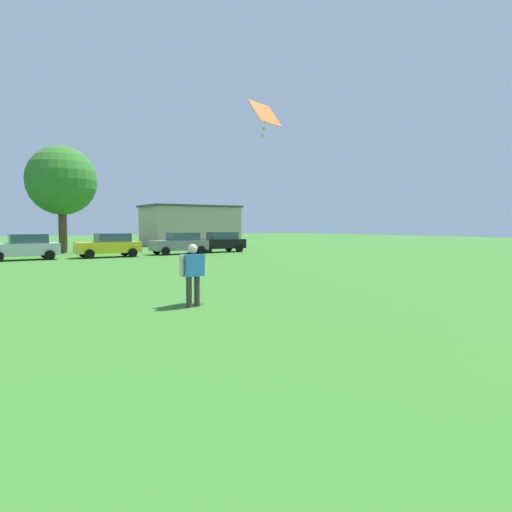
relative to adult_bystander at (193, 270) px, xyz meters
name	(u,v)px	position (x,y,z in m)	size (l,w,h in m)	color
ground_plane	(38,267)	(-1.87, 15.31, -1.03)	(160.00, 160.00, 0.00)	#387528
adult_bystander	(193,270)	(0.00, 0.00, 0.00)	(0.82, 0.37, 1.74)	#3F3833
kite	(265,115)	(2.61, 0.34, 4.56)	(1.22, 0.86, 1.09)	orange
parked_car_silver_1	(24,247)	(-1.85, 21.57, -0.17)	(4.30, 2.02, 1.68)	silver
parked_car_yellow_2	(109,245)	(3.48, 21.23, -0.17)	(4.30, 2.02, 1.68)	yellow
parked_car_gray_3	(180,243)	(9.05, 21.73, -0.17)	(4.30, 2.02, 1.68)	slate
parked_car_black_4	(220,242)	(12.93, 22.46, -0.17)	(4.30, 2.02, 1.68)	black
tree_far_right	(61,181)	(1.73, 28.39, 4.77)	(5.51, 5.51, 8.59)	brown
house_left	(190,225)	(17.08, 37.32, 1.23)	(10.47, 6.43, 4.50)	tan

